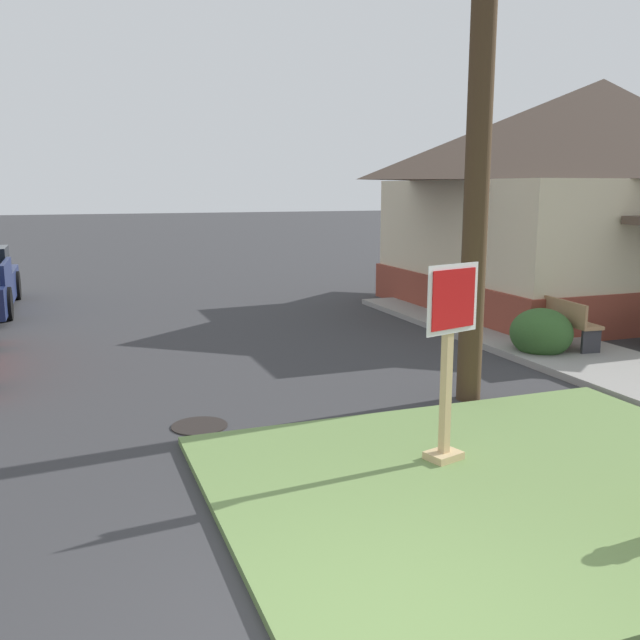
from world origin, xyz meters
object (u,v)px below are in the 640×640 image
manhole_cover (199,426)px  utility_pole (483,37)px  stop_sign (448,367)px  street_bench (565,320)px

manhole_cover → utility_pole: size_ratio=0.07×
stop_sign → manhole_cover: size_ratio=3.01×
manhole_cover → street_bench: 7.25m
street_bench → utility_pole: utility_pole is taller
manhole_cover → utility_pole: utility_pole is taller
manhole_cover → utility_pole: 6.14m
stop_sign → manhole_cover: 3.30m
stop_sign → utility_pole: utility_pole is taller
utility_pole → street_bench: bearing=30.8°
utility_pole → stop_sign: bearing=-127.9°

